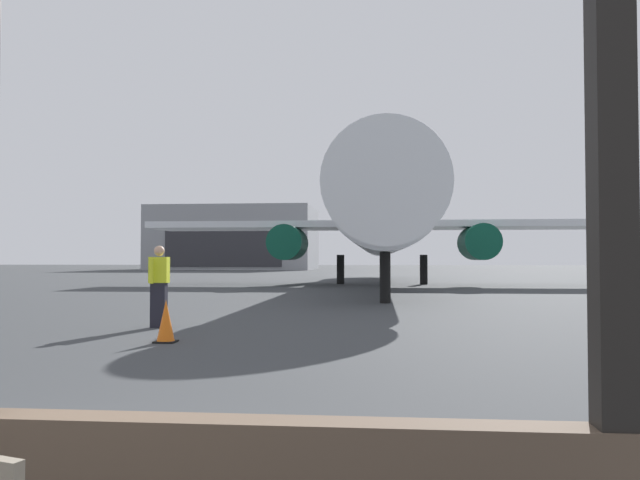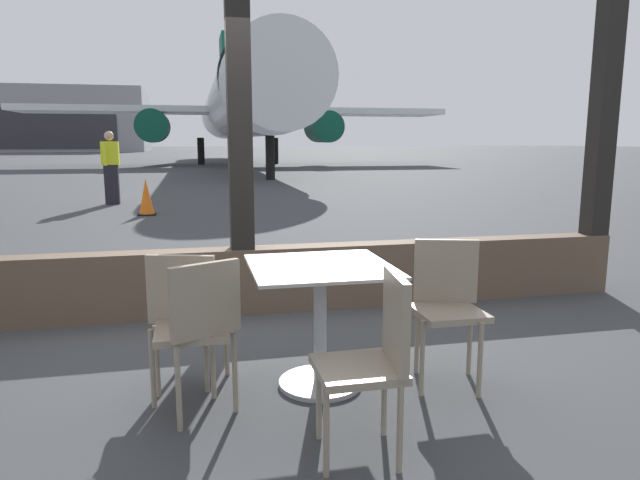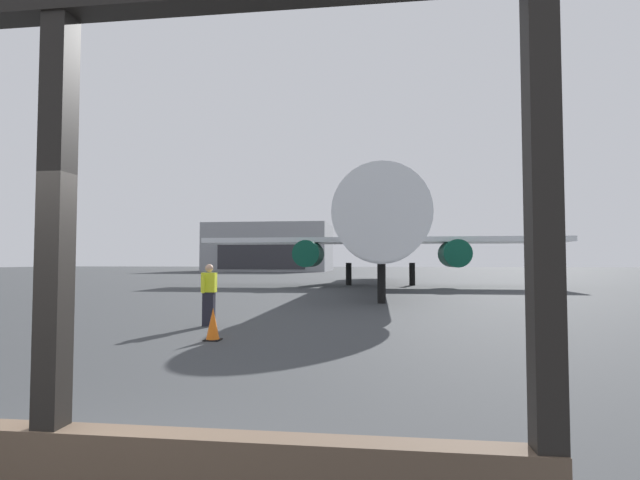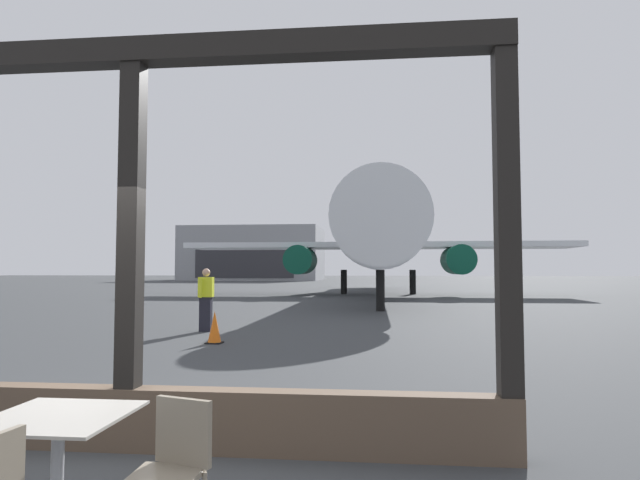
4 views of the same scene
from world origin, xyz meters
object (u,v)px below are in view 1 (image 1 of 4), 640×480
(ground_crew_worker, at_px, (159,285))
(traffic_cone, at_px, (166,322))
(airplane, at_px, (382,220))
(distant_hangar, at_px, (236,239))

(ground_crew_worker, xyz_separation_m, traffic_cone, (0.96, -2.30, -0.55))
(airplane, bearing_deg, distant_hangar, 111.22)
(airplane, xyz_separation_m, traffic_cone, (-3.93, -24.15, -3.29))
(ground_crew_worker, height_order, distant_hangar, distant_hangar)
(ground_crew_worker, distance_m, traffic_cone, 2.55)
(traffic_cone, xyz_separation_m, distant_hangar, (-16.44, 76.62, 4.01))
(airplane, relative_size, ground_crew_worker, 20.62)
(ground_crew_worker, relative_size, traffic_cone, 2.33)
(airplane, height_order, traffic_cone, airplane)
(ground_crew_worker, bearing_deg, airplane, 77.40)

